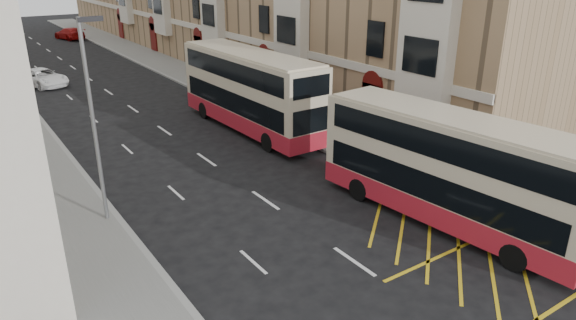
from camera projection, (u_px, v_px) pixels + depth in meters
pavement_right at (220, 88)px, 42.45m from camera, size 4.00×120.00×0.15m
pavement_left at (13, 118)px, 34.34m from camera, size 3.00×120.00×0.15m
kerb_right at (198, 91)px, 41.40m from camera, size 0.25×120.00×0.15m
kerb_left at (37, 115)px, 35.13m from camera, size 0.25×120.00×0.15m
road_markings at (75, 69)px, 49.82m from camera, size 10.00×110.00×0.01m
guard_railing at (436, 183)px, 22.60m from camera, size 0.06×6.56×1.01m
street_lamp_near at (93, 112)px, 19.42m from camera, size 0.93×0.18×8.00m
double_decker_front at (449, 170)px, 20.23m from camera, size 3.69×11.51×4.51m
double_decker_rear at (250, 91)px, 31.40m from camera, size 3.06×12.29×4.88m
pedestrian_mid at (500, 179)px, 22.80m from camera, size 0.84×0.69×1.59m
pedestrian_far at (484, 199)px, 20.79m from camera, size 1.03×0.65×1.63m
white_van at (42, 78)px, 43.01m from camera, size 4.06×5.72×1.45m
car_silver at (4, 46)px, 57.83m from camera, size 2.63×4.72×1.52m
car_red at (70, 34)px, 67.58m from camera, size 3.39×5.68×1.54m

